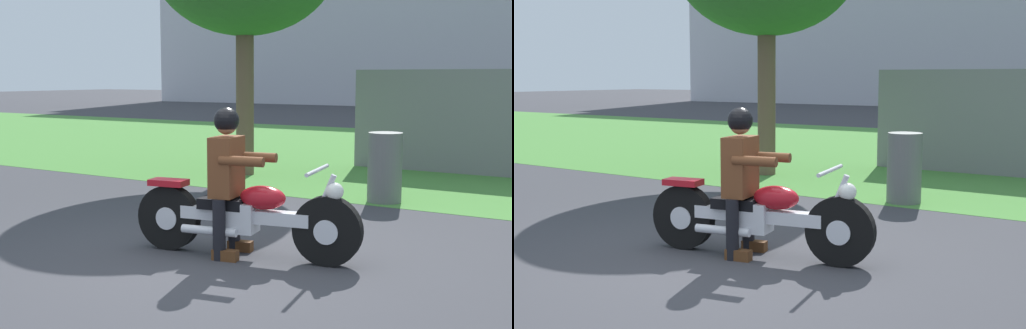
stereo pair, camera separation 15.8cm
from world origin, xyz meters
The scene contains 5 objects.
ground centered at (0.00, 0.00, 0.00)m, with size 120.00×120.00×0.00m, color #38383D.
grass_verge centered at (0.00, 9.40, 0.00)m, with size 60.00×12.00×0.01m, color #478438.
motorcycle_lead centered at (0.22, 0.45, 0.39)m, with size 2.20×0.74×0.87m.
rider_lead centered at (0.06, 0.42, 0.81)m, with size 0.61×0.53×1.40m.
trash_can centered at (0.32, 3.74, 0.47)m, with size 0.46×0.46×0.94m, color #595E5B.
Camera 2 is at (3.62, -4.52, 1.68)m, focal length 46.42 mm.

